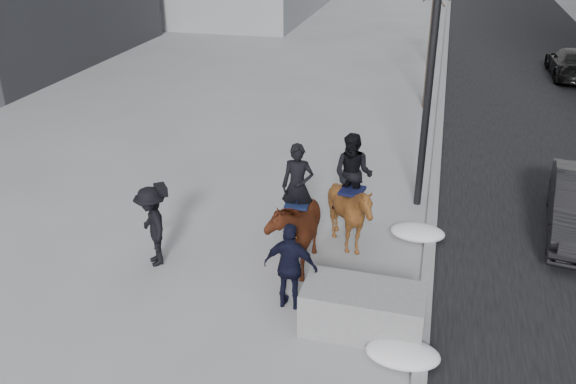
# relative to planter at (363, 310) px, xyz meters

# --- Properties ---
(ground) EXTENTS (120.00, 120.00, 0.00)m
(ground) POSITION_rel_planter_xyz_m (-1.93, 1.00, -0.43)
(ground) COLOR gray
(ground) RESTS_ON ground
(road) EXTENTS (8.00, 90.00, 0.01)m
(road) POSITION_rel_planter_xyz_m (5.07, 11.00, -0.42)
(road) COLOR black
(road) RESTS_ON ground
(curb) EXTENTS (0.25, 90.00, 0.12)m
(curb) POSITION_rel_planter_xyz_m (1.07, 11.00, -0.37)
(curb) COLOR gray
(curb) RESTS_ON ground
(planter) EXTENTS (2.17, 1.13, 0.86)m
(planter) POSITION_rel_planter_xyz_m (0.00, 0.00, 0.00)
(planter) COLOR gray
(planter) RESTS_ON ground
(car_far) EXTENTS (1.83, 4.47, 1.29)m
(car_far) POSITION_rel_planter_xyz_m (6.47, 19.59, 0.22)
(car_far) COLOR black
(car_far) RESTS_ON ground
(tree_near) EXTENTS (1.20, 1.20, 5.80)m
(tree_near) POSITION_rel_planter_xyz_m (0.47, 13.63, 2.47)
(tree_near) COLOR #34261E
(tree_near) RESTS_ON ground
(tree_far) EXTENTS (1.20, 1.20, 4.11)m
(tree_far) POSITION_rel_planter_xyz_m (0.47, 19.81, 1.63)
(tree_far) COLOR #3B2C23
(tree_far) RESTS_ON ground
(mounted_left) EXTENTS (1.06, 2.10, 2.64)m
(mounted_left) POSITION_rel_planter_xyz_m (-1.68, 1.90, 0.55)
(mounted_left) COLOR #502410
(mounted_left) RESTS_ON ground
(mounted_right) EXTENTS (1.62, 1.76, 2.63)m
(mounted_right) POSITION_rel_planter_xyz_m (-0.68, 2.78, 0.63)
(mounted_right) COLOR #49230E
(mounted_right) RESTS_ON ground
(feeder) EXTENTS (1.05, 0.88, 1.75)m
(feeder) POSITION_rel_planter_xyz_m (-1.42, 0.37, 0.45)
(feeder) COLOR black
(feeder) RESTS_ON ground
(camera_crew) EXTENTS (1.21, 1.29, 1.75)m
(camera_crew) POSITION_rel_planter_xyz_m (-4.58, 1.17, 0.46)
(camera_crew) COLOR black
(camera_crew) RESTS_ON ground
(lamppost) EXTENTS (0.25, 1.49, 9.09)m
(lamppost) POSITION_rel_planter_xyz_m (0.67, 5.51, 4.57)
(lamppost) COLOR black
(lamppost) RESTS_ON ground
(snow_piles) EXTENTS (1.25, 5.04, 0.32)m
(snow_piles) POSITION_rel_planter_xyz_m (0.77, 1.42, -0.27)
(snow_piles) COLOR silver
(snow_piles) RESTS_ON ground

